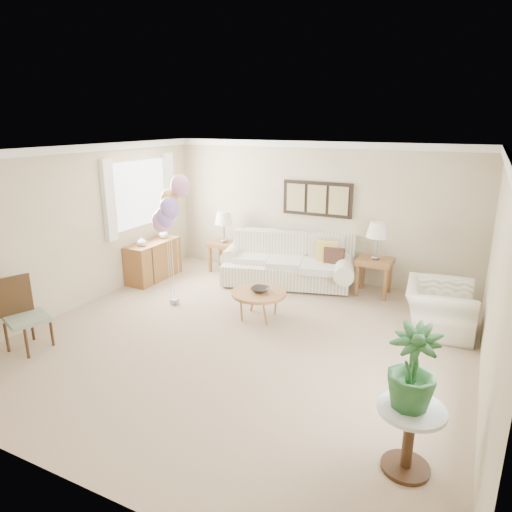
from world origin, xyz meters
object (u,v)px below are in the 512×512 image
(sofa, at_px, (288,265))
(armchair, at_px, (439,308))
(accent_chair, at_px, (22,312))
(coffee_table, at_px, (259,294))
(balloon_cluster, at_px, (169,207))

(sofa, distance_m, armchair, 2.88)
(armchair, height_order, accent_chair, accent_chair)
(coffee_table, height_order, balloon_cluster, balloon_cluster)
(accent_chair, bearing_deg, balloon_cluster, 67.61)
(sofa, height_order, balloon_cluster, balloon_cluster)
(coffee_table, xyz_separation_m, armchair, (2.54, 0.77, -0.05))
(sofa, relative_size, balloon_cluster, 1.28)
(coffee_table, relative_size, accent_chair, 0.86)
(coffee_table, height_order, armchair, armchair)
(armchair, relative_size, accent_chair, 1.08)
(sofa, height_order, coffee_table, sofa)
(accent_chair, relative_size, balloon_cluster, 0.46)
(coffee_table, distance_m, balloon_cluster, 1.97)
(sofa, height_order, armchair, sofa)
(sofa, height_order, accent_chair, accent_chair)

